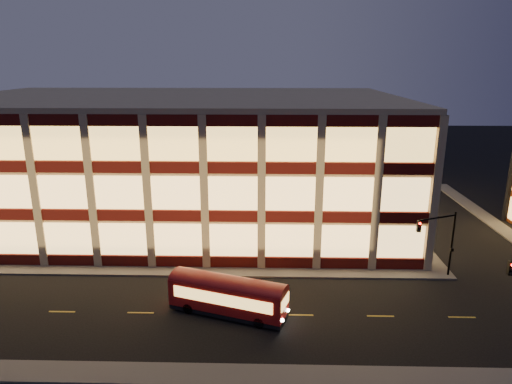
{
  "coord_description": "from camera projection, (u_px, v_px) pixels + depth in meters",
  "views": [
    {
      "loc": [
        7.5,
        -36.28,
        18.25
      ],
      "look_at": [
        6.35,
        8.0,
        5.54
      ],
      "focal_mm": 32.0,
      "sensor_mm": 36.0,
      "label": 1
    }
  ],
  "objects": [
    {
      "name": "ground",
      "position": [
        182.0,
        277.0,
        40.08
      ],
      "size": [
        200.0,
        200.0,
        0.0
      ],
      "primitive_type": "plane",
      "color": "black",
      "rests_on": "ground"
    },
    {
      "name": "sidewalk_office_south",
      "position": [
        150.0,
        271.0,
        41.09
      ],
      "size": [
        54.0,
        2.0,
        0.15
      ],
      "primitive_type": "cube",
      "color": "#514F4C",
      "rests_on": "ground"
    },
    {
      "name": "sidewalk_office_east",
      "position": [
        394.0,
        216.0,
        55.82
      ],
      "size": [
        2.0,
        30.0,
        0.15
      ],
      "primitive_type": "cube",
      "color": "#514F4C",
      "rests_on": "ground"
    },
    {
      "name": "sidewalk_tower_west",
      "position": [
        484.0,
        216.0,
        55.54
      ],
      "size": [
        2.0,
        30.0,
        0.15
      ],
      "primitive_type": "cube",
      "color": "#514F4C",
      "rests_on": "ground"
    },
    {
      "name": "sidewalk_near",
      "position": [
        142.0,
        374.0,
        27.57
      ],
      "size": [
        100.0,
        2.0,
        0.15
      ],
      "primitive_type": "cube",
      "color": "#514F4C",
      "rests_on": "ground"
    },
    {
      "name": "office_building",
      "position": [
        180.0,
        157.0,
        54.4
      ],
      "size": [
        50.45,
        30.45,
        14.5
      ],
      "color": "tan",
      "rests_on": "ground"
    },
    {
      "name": "traffic_signal_far",
      "position": [
        440.0,
        235.0,
        38.62
      ],
      "size": [
        3.79,
        1.87,
        6.0
      ],
      "color": "black",
      "rests_on": "ground"
    },
    {
      "name": "trolley_bus",
      "position": [
        228.0,
        294.0,
        33.82
      ],
      "size": [
        9.07,
        4.92,
        2.99
      ],
      "rotation": [
        0.0,
        0.0,
        -0.33
      ],
      "color": "#8F0708",
      "rests_on": "ground"
    }
  ]
}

